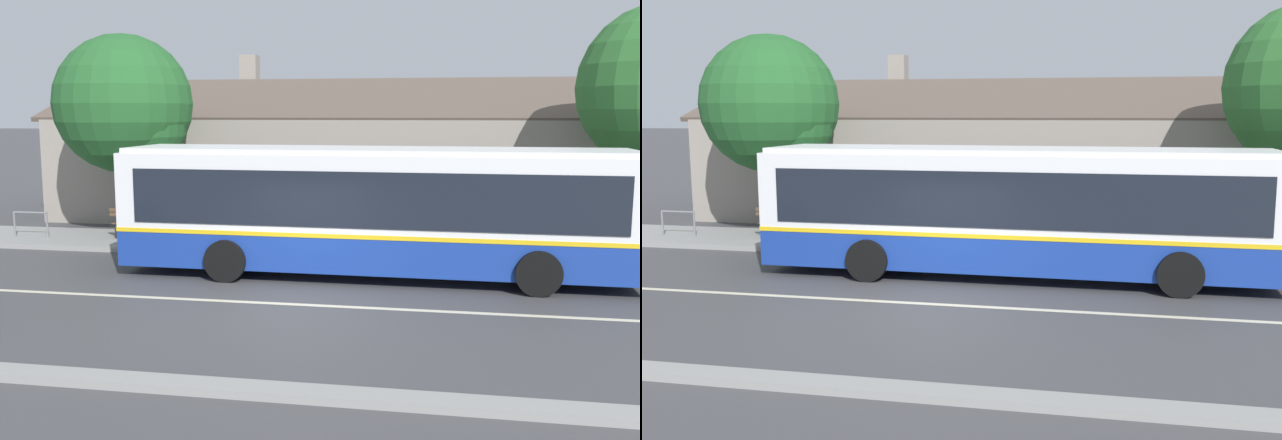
{
  "view_description": "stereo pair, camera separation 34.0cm",
  "coord_description": "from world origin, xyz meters",
  "views": [
    {
      "loc": [
        3.09,
        -14.01,
        3.94
      ],
      "look_at": [
        0.11,
        2.52,
        1.4
      ],
      "focal_mm": 40.0,
      "sensor_mm": 36.0,
      "label": 1
    },
    {
      "loc": [
        3.42,
        -13.95,
        3.94
      ],
      "look_at": [
        0.11,
        2.52,
        1.4
      ],
      "focal_mm": 40.0,
      "sensor_mm": 36.0,
      "label": 2
    }
  ],
  "objects": [
    {
      "name": "transit_bus",
      "position": [
        1.36,
        2.9,
        1.67
      ],
      "size": [
        12.21,
        2.88,
        3.11
      ],
      "color": "navy",
      "rests_on": "ground"
    },
    {
      "name": "street_tree_secondary",
      "position": [
        -6.85,
        7.11,
        4.06
      ],
      "size": [
        4.32,
        4.32,
        6.37
      ],
      "color": "#4C3828",
      "rests_on": "ground"
    },
    {
      "name": "lane_divider_stripe",
      "position": [
        0.0,
        0.0,
        0.0
      ],
      "size": [
        60.0,
        0.16,
        0.01
      ],
      "primitive_type": "cube",
      "color": "beige",
      "rests_on": "ground"
    },
    {
      "name": "sidewalk_far",
      "position": [
        0.0,
        6.0,
        0.07
      ],
      "size": [
        60.0,
        3.0,
        0.15
      ],
      "primitive_type": "cube",
      "color": "gray",
      "rests_on": "ground"
    },
    {
      "name": "curb_near",
      "position": [
        0.0,
        -4.75,
        0.06
      ],
      "size": [
        60.0,
        0.5,
        0.12
      ],
      "primitive_type": "cube",
      "color": "gray",
      "rests_on": "ground"
    },
    {
      "name": "community_building",
      "position": [
        2.37,
        14.17,
        1.96
      ],
      "size": [
        27.89,
        9.77,
        6.29
      ],
      "color": "gray",
      "rests_on": "ground"
    },
    {
      "name": "bench_by_building",
      "position": [
        -6.17,
        6.02,
        0.56
      ],
      "size": [
        1.52,
        0.51,
        0.94
      ],
      "color": "brown",
      "rests_on": "sidewalk_far"
    },
    {
      "name": "bike_rack",
      "position": [
        -9.52,
        5.71,
        0.68
      ],
      "size": [
        1.16,
        0.06,
        0.78
      ],
      "color": "slate",
      "rests_on": "sidewalk_far"
    },
    {
      "name": "ground_plane",
      "position": [
        0.0,
        0.0,
        0.0
      ],
      "size": [
        300.0,
        300.0,
        0.0
      ],
      "primitive_type": "plane",
      "color": "#424244"
    }
  ]
}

